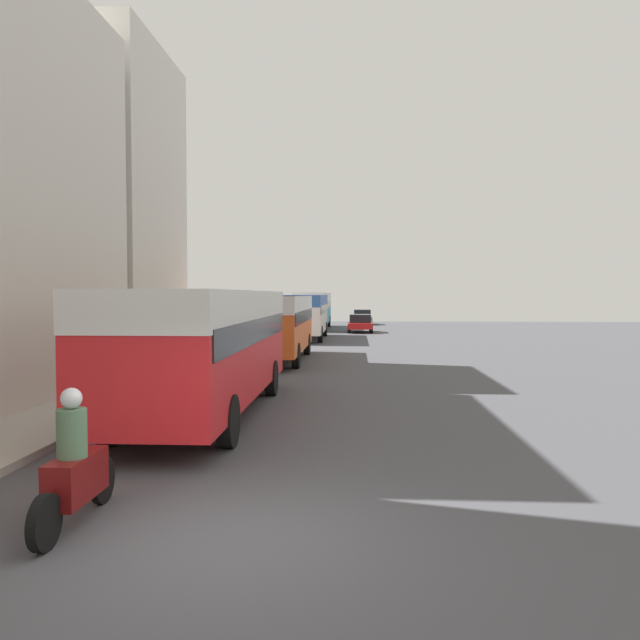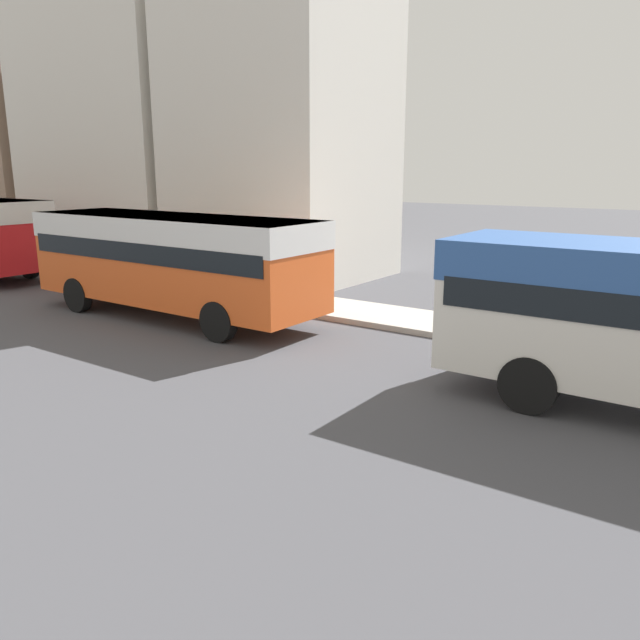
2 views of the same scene
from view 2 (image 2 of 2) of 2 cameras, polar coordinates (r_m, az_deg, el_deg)
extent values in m
cube|color=gray|center=(37.58, -26.48, 16.11)|extent=(5.14, 6.94, 13.07)
cube|color=silver|center=(30.16, -17.69, 16.17)|extent=(5.26, 9.21, 11.37)
cube|color=silver|center=(24.32, -3.60, 19.15)|extent=(6.14, 7.08, 12.76)
cylinder|color=black|center=(26.07, -25.05, 4.56)|extent=(0.28, 1.00, 1.00)
cube|color=#EA5B23|center=(17.66, -13.35, 5.51)|extent=(2.52, 9.03, 2.31)
cube|color=white|center=(17.57, -13.50, 8.12)|extent=(2.54, 9.07, 0.69)
cube|color=black|center=(17.62, -13.41, 6.44)|extent=(2.57, 8.67, 0.51)
cylinder|color=black|center=(16.77, -3.78, 1.41)|extent=(0.28, 1.00, 1.00)
cylinder|color=black|center=(15.09, -9.29, -0.13)|extent=(0.28, 1.00, 1.00)
cylinder|color=black|center=(20.69, -15.97, 3.26)|extent=(0.28, 1.00, 1.00)
cylinder|color=black|center=(19.35, -21.27, 2.15)|extent=(0.28, 1.00, 1.00)
cylinder|color=black|center=(13.24, 21.35, -2.87)|extent=(0.28, 1.00, 1.00)
cylinder|color=black|center=(11.18, 18.53, -5.62)|extent=(0.28, 1.00, 1.00)
cylinder|color=#232838|center=(21.56, -13.37, 3.88)|extent=(0.35, 0.35, 0.74)
cylinder|color=#4C6B4C|center=(21.45, -13.48, 5.67)|extent=(0.43, 0.43, 0.62)
sphere|color=tan|center=(21.40, -13.54, 6.76)|extent=(0.20, 0.20, 0.20)
camera|label=1|loc=(40.81, -43.90, 8.26)|focal=35.00mm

